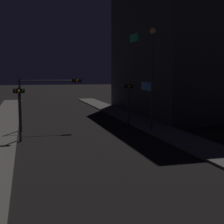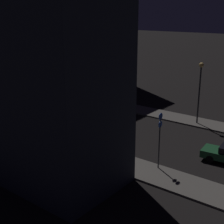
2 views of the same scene
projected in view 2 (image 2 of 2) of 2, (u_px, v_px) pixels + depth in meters
name	position (u px, v px, depth m)	size (l,w,h in m)	color
sidewalk_right	(78.00, 97.00, 46.62)	(2.98, 66.21, 0.15)	#5B5651
building_facade_right	(64.00, 23.00, 53.80)	(10.06, 20.92, 19.69)	#333338
traffic_light_overhead	(22.00, 85.00, 38.57)	(5.25, 0.42, 4.53)	#2D2D33
traffic_light_left_kerb	(29.00, 99.00, 34.76)	(0.80, 0.42, 3.91)	#2D2D33
traffic_light_right_kerb	(63.00, 79.00, 45.06)	(0.80, 0.42, 3.94)	#2D2D33
sign_pole_left	(160.00, 136.00, 24.71)	(0.53, 0.10, 4.43)	#2D2D33
street_lamp_near_block	(200.00, 82.00, 34.32)	(0.50, 0.50, 6.53)	#2D2D33
street_lamp_far_block	(87.00, 60.00, 42.64)	(0.48, 0.48, 8.42)	#2D2D33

